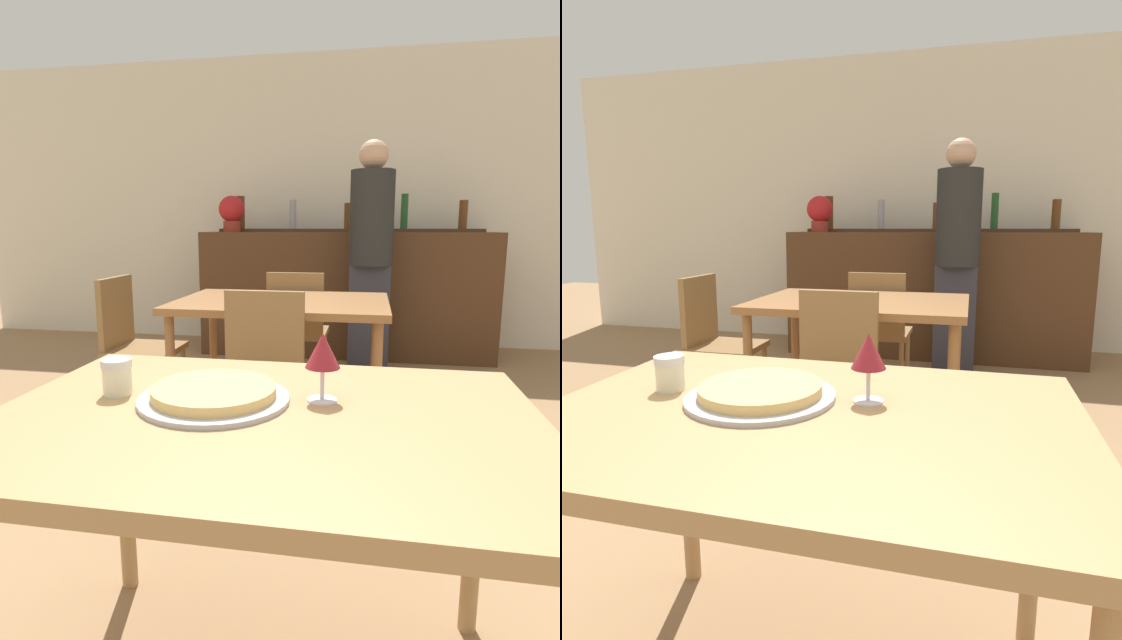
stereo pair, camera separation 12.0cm
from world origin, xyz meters
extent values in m
cube|color=silver|center=(0.00, 4.09, 1.40)|extent=(8.00, 0.05, 2.80)
cube|color=#A87F51|center=(0.00, 0.00, 0.74)|extent=(1.17, 0.82, 0.04)
cylinder|color=#A87F51|center=(-0.53, 0.35, 0.36)|extent=(0.05, 0.05, 0.72)
cylinder|color=#A87F51|center=(0.53, 0.35, 0.36)|extent=(0.05, 0.05, 0.72)
cube|color=brown|center=(-0.27, 1.76, 0.73)|extent=(1.18, 0.85, 0.04)
cylinder|color=brown|center=(-0.80, 1.39, 0.36)|extent=(0.05, 0.05, 0.71)
cylinder|color=brown|center=(0.27, 1.39, 0.36)|extent=(0.05, 0.05, 0.71)
cylinder|color=brown|center=(-0.80, 2.12, 0.36)|extent=(0.05, 0.05, 0.71)
cylinder|color=brown|center=(0.27, 2.12, 0.36)|extent=(0.05, 0.05, 0.71)
cube|color=#4C2D19|center=(0.00, 3.59, 0.56)|extent=(2.60, 0.56, 1.12)
cube|color=#4C2D19|center=(0.00, 3.73, 1.13)|extent=(2.39, 0.24, 0.03)
cylinder|color=#5B3314|center=(-1.02, 3.73, 1.30)|extent=(0.08, 0.08, 0.30)
cylinder|color=#9999A3|center=(-0.51, 3.73, 1.28)|extent=(0.06, 0.06, 0.27)
cylinder|color=#5B3314|center=(0.00, 3.73, 1.27)|extent=(0.06, 0.06, 0.23)
cylinder|color=#1E5123|center=(0.51, 3.73, 1.30)|extent=(0.06, 0.06, 0.31)
cylinder|color=#5B3314|center=(1.02, 3.73, 1.27)|extent=(0.07, 0.07, 0.25)
cube|color=olive|center=(-0.27, 1.08, 0.43)|extent=(0.40, 0.40, 0.04)
cube|color=olive|center=(-0.27, 1.27, 0.66)|extent=(0.38, 0.04, 0.42)
cylinder|color=olive|center=(-0.44, 0.91, 0.20)|extent=(0.03, 0.03, 0.41)
cylinder|color=olive|center=(-0.10, 0.91, 0.20)|extent=(0.03, 0.03, 0.41)
cylinder|color=olive|center=(-0.44, 1.25, 0.20)|extent=(0.03, 0.03, 0.41)
cylinder|color=olive|center=(-0.10, 1.25, 0.20)|extent=(0.03, 0.03, 0.41)
cube|color=olive|center=(-0.27, 2.43, 0.43)|extent=(0.40, 0.40, 0.04)
cube|color=olive|center=(-0.27, 2.25, 0.66)|extent=(0.38, 0.04, 0.42)
cylinder|color=olive|center=(-0.10, 2.60, 0.20)|extent=(0.03, 0.03, 0.41)
cylinder|color=olive|center=(-0.44, 2.60, 0.20)|extent=(0.03, 0.03, 0.41)
cylinder|color=olive|center=(-0.10, 2.26, 0.20)|extent=(0.03, 0.03, 0.41)
cylinder|color=olive|center=(-0.44, 2.26, 0.20)|extent=(0.03, 0.03, 0.41)
cube|color=olive|center=(-1.11, 1.76, 0.43)|extent=(0.40, 0.40, 0.04)
cube|color=olive|center=(-1.29, 1.76, 0.66)|extent=(0.04, 0.38, 0.42)
cylinder|color=olive|center=(-0.94, 1.59, 0.20)|extent=(0.03, 0.03, 0.41)
cylinder|color=olive|center=(-0.94, 1.93, 0.20)|extent=(0.03, 0.03, 0.41)
cylinder|color=olive|center=(-1.28, 1.59, 0.20)|extent=(0.03, 0.03, 0.41)
cylinder|color=olive|center=(-1.28, 1.93, 0.20)|extent=(0.03, 0.03, 0.41)
cylinder|color=#A3A3A8|center=(-0.13, 0.05, 0.77)|extent=(0.35, 0.35, 0.01)
cylinder|color=#E0B266|center=(-0.13, 0.05, 0.79)|extent=(0.28, 0.28, 0.02)
cylinder|color=beige|center=(-0.37, 0.05, 0.80)|extent=(0.07, 0.07, 0.07)
cylinder|color=silver|center=(-0.37, 0.05, 0.84)|extent=(0.07, 0.07, 0.02)
cube|color=#2D2D38|center=(0.22, 3.01, 0.43)|extent=(0.32, 0.18, 0.87)
cylinder|color=#262626|center=(0.22, 3.01, 1.23)|extent=(0.34, 0.34, 0.72)
sphere|color=tan|center=(0.22, 3.01, 1.70)|extent=(0.22, 0.22, 0.22)
cylinder|color=silver|center=(0.12, 0.09, 0.77)|extent=(0.07, 0.07, 0.00)
cylinder|color=silver|center=(0.12, 0.09, 0.80)|extent=(0.01, 0.01, 0.07)
cone|color=maroon|center=(0.12, 0.09, 0.88)|extent=(0.08, 0.08, 0.08)
cylinder|color=maroon|center=(-1.05, 3.54, 1.17)|extent=(0.16, 0.16, 0.10)
sphere|color=red|center=(-1.05, 3.54, 1.33)|extent=(0.24, 0.24, 0.24)
camera|label=1|loc=(0.21, -1.00, 1.15)|focal=28.00mm
camera|label=2|loc=(0.33, -0.97, 1.15)|focal=28.00mm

